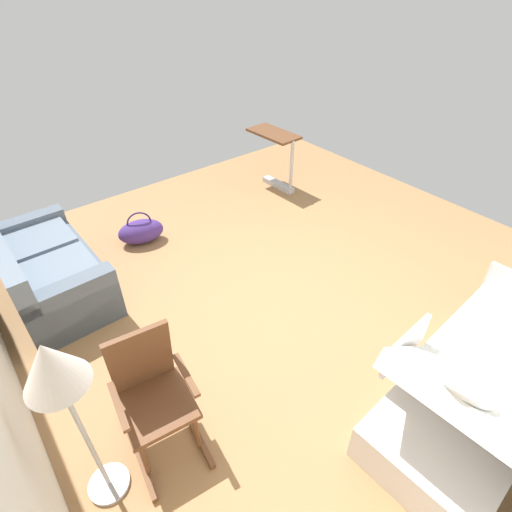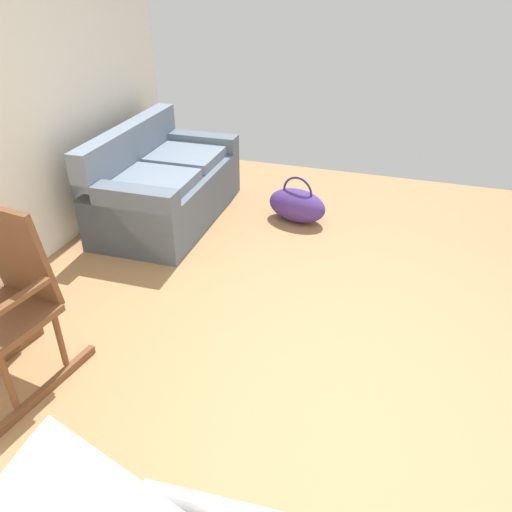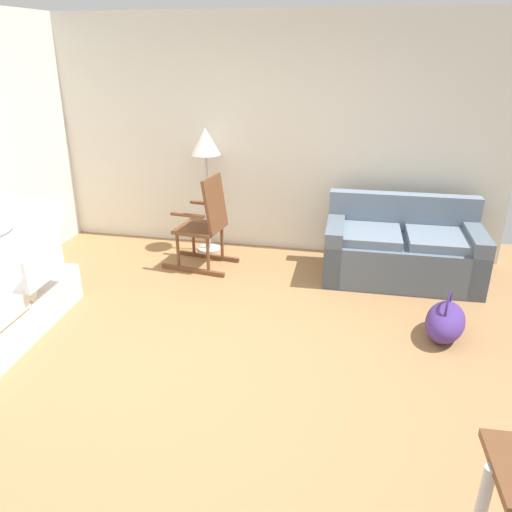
{
  "view_description": "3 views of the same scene",
  "coord_description": "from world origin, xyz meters",
  "px_view_note": "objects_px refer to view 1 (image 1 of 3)",
  "views": [
    {
      "loc": [
        -2.29,
        2.24,
        2.95
      ],
      "look_at": [
        -0.13,
        0.51,
        0.84
      ],
      "focal_mm": 27.99,
      "sensor_mm": 36.0,
      "label": 1
    },
    {
      "loc": [
        -2.29,
        -0.18,
        2.14
      ],
      "look_at": [
        -0.04,
        0.55,
        0.73
      ],
      "focal_mm": 35.55,
      "sensor_mm": 36.0,
      "label": 2
    },
    {
      "loc": [
        1.06,
        -3.18,
        2.32
      ],
      "look_at": [
        0.27,
        0.54,
        0.71
      ],
      "focal_mm": 34.88,
      "sensor_mm": 36.0,
      "label": 3
    }
  ],
  "objects_px": {
    "hospital_bed": "(478,389)",
    "rocking_chair": "(152,393)",
    "overbed_table": "(277,154)",
    "duffel_bag": "(141,231)",
    "couch": "(47,272)",
    "floor_lamp": "(56,377)"
  },
  "relations": [
    {
      "from": "overbed_table",
      "to": "hospital_bed",
      "type": "bearing_deg",
      "value": 160.61
    },
    {
      "from": "floor_lamp",
      "to": "couch",
      "type": "bearing_deg",
      "value": -8.17
    },
    {
      "from": "rocking_chair",
      "to": "duffel_bag",
      "type": "height_order",
      "value": "rocking_chair"
    },
    {
      "from": "couch",
      "to": "floor_lamp",
      "type": "distance_m",
      "value": 2.45
    },
    {
      "from": "hospital_bed",
      "to": "rocking_chair",
      "type": "bearing_deg",
      "value": 55.07
    },
    {
      "from": "couch",
      "to": "floor_lamp",
      "type": "xyz_separation_m",
      "value": [
        -2.25,
        0.32,
        0.92
      ]
    },
    {
      "from": "hospital_bed",
      "to": "couch",
      "type": "distance_m",
      "value": 4.11
    },
    {
      "from": "rocking_chair",
      "to": "overbed_table",
      "type": "relative_size",
      "value": 1.23
    },
    {
      "from": "hospital_bed",
      "to": "rocking_chair",
      "type": "xyz_separation_m",
      "value": [
        1.38,
        1.98,
        0.19
      ]
    },
    {
      "from": "couch",
      "to": "floor_lamp",
      "type": "relative_size",
      "value": 1.09
    },
    {
      "from": "duffel_bag",
      "to": "overbed_table",
      "type": "bearing_deg",
      "value": -87.81
    },
    {
      "from": "hospital_bed",
      "to": "couch",
      "type": "bearing_deg",
      "value": 31.24
    },
    {
      "from": "overbed_table",
      "to": "duffel_bag",
      "type": "relative_size",
      "value": 1.36
    },
    {
      "from": "hospital_bed",
      "to": "duffel_bag",
      "type": "bearing_deg",
      "value": 13.97
    },
    {
      "from": "couch",
      "to": "rocking_chair",
      "type": "relative_size",
      "value": 1.54
    },
    {
      "from": "hospital_bed",
      "to": "rocking_chair",
      "type": "relative_size",
      "value": 2.01
    },
    {
      "from": "rocking_chair",
      "to": "floor_lamp",
      "type": "relative_size",
      "value": 0.71
    },
    {
      "from": "floor_lamp",
      "to": "rocking_chair",
      "type": "bearing_deg",
      "value": -76.12
    },
    {
      "from": "couch",
      "to": "floor_lamp",
      "type": "height_order",
      "value": "floor_lamp"
    },
    {
      "from": "rocking_chair",
      "to": "duffel_bag",
      "type": "bearing_deg",
      "value": -22.77
    },
    {
      "from": "overbed_table",
      "to": "duffel_bag",
      "type": "height_order",
      "value": "overbed_table"
    },
    {
      "from": "floor_lamp",
      "to": "duffel_bag",
      "type": "height_order",
      "value": "floor_lamp"
    }
  ]
}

